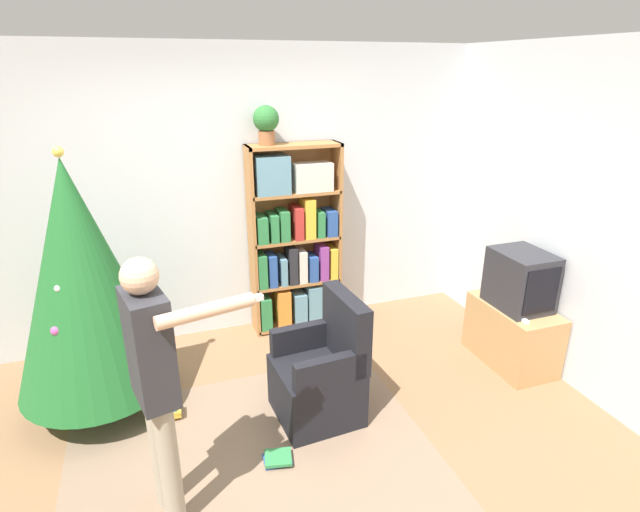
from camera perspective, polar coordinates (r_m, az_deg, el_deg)
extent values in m
plane|color=#846042|center=(3.51, -4.07, -22.28)|extent=(14.00, 14.00, 0.00)
cube|color=silver|center=(4.60, -10.98, 6.70)|extent=(8.00, 0.10, 2.60)
cube|color=silver|center=(4.10, 30.40, 2.38)|extent=(0.10, 8.00, 2.60)
cube|color=#7F6651|center=(3.55, -7.64, -21.75)|extent=(2.34, 1.80, 0.01)
cube|color=#A8703D|center=(4.56, -7.74, 1.30)|extent=(0.03, 0.27, 1.77)
cube|color=#A8703D|center=(4.78, 1.83, 2.39)|extent=(0.03, 0.27, 1.77)
cube|color=#A8703D|center=(4.45, -3.05, 12.50)|extent=(0.84, 0.27, 0.03)
cube|color=#A8703D|center=(4.77, -3.29, 2.33)|extent=(0.84, 0.01, 1.77)
cube|color=#A8703D|center=(5.00, -2.67, -7.43)|extent=(0.81, 0.27, 0.03)
cube|color=#2D7A42|center=(4.83, -6.39, -6.29)|extent=(0.10, 0.23, 0.32)
cube|color=orange|center=(4.85, -4.33, -5.76)|extent=(0.13, 0.22, 0.37)
cube|color=#5B899E|center=(4.91, -2.49, -5.77)|extent=(0.12, 0.23, 0.31)
cube|color=#5B899E|center=(4.93, -0.82, -5.23)|extent=(0.14, 0.22, 0.37)
cube|color=orange|center=(5.01, 0.80, -5.41)|extent=(0.14, 0.24, 0.27)
cube|color=#A8703D|center=(4.81, -2.76, -2.87)|extent=(0.81, 0.27, 0.03)
cube|color=#2D7A42|center=(4.64, -6.77, -1.58)|extent=(0.08, 0.21, 0.32)
cube|color=#284C93|center=(4.65, -5.58, -1.55)|extent=(0.07, 0.19, 0.31)
cube|color=#5B899E|center=(4.70, -4.42, -1.54)|extent=(0.06, 0.24, 0.26)
cube|color=#232328|center=(4.69, -3.32, -0.94)|extent=(0.08, 0.20, 0.36)
cube|color=beige|center=(4.73, -2.25, -1.03)|extent=(0.08, 0.22, 0.31)
cube|color=#284C93|center=(4.76, -1.00, -1.27)|extent=(0.08, 0.20, 0.25)
cube|color=#843889|center=(4.78, 0.17, -0.58)|extent=(0.08, 0.21, 0.34)
cube|color=gold|center=(4.82, 1.26, -0.62)|extent=(0.07, 0.22, 0.30)
cube|color=#A8703D|center=(4.65, -2.85, 2.03)|extent=(0.81, 0.27, 0.03)
cube|color=#2D7A42|center=(4.52, -6.83, 3.16)|extent=(0.09, 0.25, 0.24)
cube|color=#2D7A42|center=(4.54, -5.49, 3.36)|extent=(0.07, 0.24, 0.25)
cube|color=#2D7A42|center=(4.55, -4.29, 3.61)|extent=(0.09, 0.22, 0.28)
cube|color=#B22D28|center=(4.58, -2.71, 3.91)|extent=(0.08, 0.23, 0.30)
cube|color=gold|center=(4.60, -1.44, 4.44)|extent=(0.10, 0.22, 0.37)
cube|color=#2D7A42|center=(4.64, -0.18, 3.79)|extent=(0.07, 0.21, 0.24)
cube|color=#284C93|center=(4.69, 1.04, 3.94)|extent=(0.10, 0.22, 0.24)
cube|color=#A8703D|center=(4.53, -2.95, 7.24)|extent=(0.81, 0.27, 0.03)
cube|color=#5B899E|center=(4.42, -5.60, 9.25)|extent=(0.30, 0.24, 0.33)
cube|color=beige|center=(4.51, -0.89, 9.04)|extent=(0.34, 0.19, 0.25)
cube|color=tan|center=(4.60, 21.09, -8.30)|extent=(0.44, 0.76, 0.53)
cube|color=#28282D|center=(4.39, 21.93, -2.53)|extent=(0.38, 0.48, 0.47)
cube|color=black|center=(4.22, 24.02, -3.73)|extent=(0.32, 0.01, 0.37)
cube|color=white|center=(4.24, 22.14, -6.72)|extent=(0.04, 0.12, 0.02)
cylinder|color=#4C3323|center=(4.23, -23.44, -14.81)|extent=(0.36, 0.36, 0.10)
cylinder|color=brown|center=(4.17, -23.66, -13.58)|extent=(0.08, 0.08, 0.12)
cone|color=#1E6028|center=(3.77, -25.60, -2.30)|extent=(1.07, 1.07, 1.65)
sphere|color=red|center=(3.77, -28.16, 2.51)|extent=(0.06, 0.06, 0.06)
sphere|color=gold|center=(3.95, -17.89, -10.08)|extent=(0.04, 0.04, 0.04)
sphere|color=#335BB2|center=(3.79, -28.38, 1.36)|extent=(0.04, 0.04, 0.04)
sphere|color=silver|center=(3.58, -27.75, -3.30)|extent=(0.05, 0.05, 0.05)
sphere|color=gold|center=(3.93, -28.94, -2.90)|extent=(0.06, 0.06, 0.06)
sphere|color=#B74C93|center=(3.63, -27.94, -7.53)|extent=(0.07, 0.07, 0.07)
sphere|color=red|center=(4.19, -26.59, -4.60)|extent=(0.07, 0.07, 0.07)
sphere|color=#E5CC4C|center=(3.55, -27.76, 10.51)|extent=(0.07, 0.07, 0.07)
cube|color=black|center=(3.73, -0.45, -15.08)|extent=(0.60, 0.60, 0.42)
cube|color=black|center=(3.56, 2.98, -8.20)|extent=(0.16, 0.57, 0.50)
cube|color=black|center=(3.75, -1.90, -9.24)|extent=(0.51, 0.11, 0.20)
cube|color=black|center=(3.37, 1.15, -13.01)|extent=(0.51, 0.11, 0.20)
cylinder|color=#9E937F|center=(3.13, -17.79, -20.13)|extent=(0.11, 0.11, 0.79)
cylinder|color=#9E937F|center=(3.00, -16.79, -22.19)|extent=(0.11, 0.11, 0.79)
cube|color=#2D2D33|center=(2.66, -18.92, -9.88)|extent=(0.25, 0.35, 0.59)
cylinder|color=#DBAD89|center=(2.85, -19.87, -8.56)|extent=(0.07, 0.07, 0.48)
cylinder|color=#DBAD89|center=(2.43, -12.88, -6.12)|extent=(0.48, 0.18, 0.07)
cube|color=white|center=(2.51, -7.74, -4.89)|extent=(0.12, 0.06, 0.03)
sphere|color=#DBAD89|center=(2.49, -19.95, -2.16)|extent=(0.18, 0.18, 0.18)
cylinder|color=#935B38|center=(4.38, -6.11, 13.27)|extent=(0.14, 0.14, 0.12)
sphere|color=#2D7033|center=(4.36, -6.20, 15.34)|extent=(0.22, 0.22, 0.22)
cube|color=orange|center=(3.97, -17.26, -17.15)|extent=(0.21, 0.15, 0.03)
cube|color=gold|center=(3.94, -17.26, -16.90)|extent=(0.22, 0.11, 0.03)
cube|color=gold|center=(3.93, -17.11, -16.50)|extent=(0.21, 0.13, 0.02)
cube|color=#5B899E|center=(3.92, -17.33, -16.21)|extent=(0.17, 0.12, 0.03)
cube|color=#284C93|center=(3.50, -4.88, -22.17)|extent=(0.18, 0.14, 0.03)
cube|color=#2D7A42|center=(3.48, -4.79, -22.00)|extent=(0.20, 0.19, 0.02)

